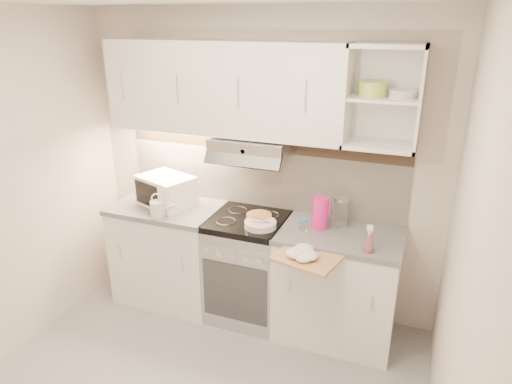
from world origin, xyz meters
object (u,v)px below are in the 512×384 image
electric_range (248,267)px  glass_jar (340,211)px  watering_can (159,208)px  microwave (166,190)px  cutting_board (309,256)px  pink_pitcher (321,213)px  spray_bottle (369,241)px  plate_stack (260,224)px

electric_range → glass_jar: bearing=10.4°
watering_can → glass_jar: bearing=5.4°
microwave → cutting_board: size_ratio=1.27×
microwave → glass_jar: 1.48m
pink_pitcher → glass_jar: pink_pitcher is taller
spray_bottle → cutting_board: bearing=-165.2°
microwave → spray_bottle: bearing=12.1°
plate_stack → pink_pitcher: size_ratio=0.99×
electric_range → plate_stack: bearing=-38.3°
microwave → watering_can: 0.26m
electric_range → watering_can: size_ratio=3.87×
watering_can → cutting_board: watering_can is taller
electric_range → spray_bottle: bearing=-12.6°
glass_jar → cutting_board: glass_jar is taller
microwave → plate_stack: microwave is taller
electric_range → plate_stack: (0.15, -0.12, 0.47)m
spray_bottle → microwave: bearing=163.0°
watering_can → glass_jar: glass_jar is taller
pink_pitcher → plate_stack: bearing=-168.8°
watering_can → electric_range: bearing=9.1°
glass_jar → spray_bottle: 0.44m
glass_jar → spray_bottle: size_ratio=1.10×
plate_stack → pink_pitcher: 0.47m
microwave → glass_jar: bearing=24.2°
electric_range → microwave: bearing=178.2°
pink_pitcher → cutting_board: pink_pitcher is taller
pink_pitcher → glass_jar: size_ratio=1.07×
microwave → pink_pitcher: (1.34, 0.01, -0.00)m
plate_stack → cutting_board: bearing=-30.4°
watering_can → glass_jar: 1.44m
electric_range → cutting_board: bearing=-32.5°
electric_range → plate_stack: 0.51m
spray_bottle → cutting_board: (-0.38, -0.17, -0.11)m
electric_range → pink_pitcher: 0.82m
cutting_board → plate_stack: bearing=162.9°
plate_stack → electric_range: bearing=141.7°
electric_range → spray_bottle: size_ratio=4.27×
glass_jar → cutting_board: (-0.11, -0.52, -0.15)m
watering_can → spray_bottle: size_ratio=1.10×
pink_pitcher → glass_jar: (0.13, 0.10, -0.01)m
plate_stack → pink_pitcher: pink_pitcher is taller
microwave → spray_bottle: (1.74, -0.24, -0.04)m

